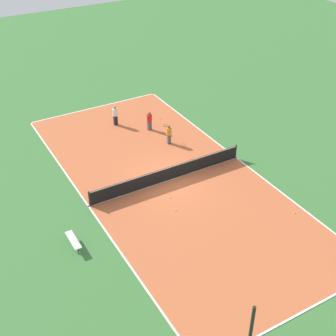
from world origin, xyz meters
TOP-DOWN VIEW (x-y plane):
  - ground_plane at (0.00, 0.00)m, footprint 80.00×80.00m
  - court_surface at (0.00, 0.00)m, footprint 10.26×22.74m
  - tennis_net at (0.00, 0.00)m, footprint 10.06×0.10m
  - bench at (6.89, 2.62)m, footprint 0.36×1.48m
  - player_coach_red at (-1.99, -6.10)m, footprint 0.44×0.44m
  - player_far_white at (-0.21, -7.96)m, footprint 0.40×0.40m
  - player_center_orange at (-2.23, -3.77)m, footprint 0.45×0.97m
  - tennis_ball_midcourt at (-4.41, 6.12)m, footprint 0.07×0.07m
  - tennis_ball_right_alley at (-3.44, -7.16)m, footprint 0.07×0.07m
  - tennis_ball_far_baseline at (1.07, 2.71)m, footprint 0.07×0.07m
  - tennis_ball_near_net at (0.78, 1.57)m, footprint 0.07×0.07m

SIDE VIEW (x-z plane):
  - ground_plane at x=0.00m, z-range 0.00..0.00m
  - court_surface at x=0.00m, z-range 0.00..0.02m
  - tennis_ball_midcourt at x=-4.41m, z-range 0.02..0.09m
  - tennis_ball_right_alley at x=-3.44m, z-range 0.02..0.09m
  - tennis_ball_far_baseline at x=1.07m, z-range 0.02..0.09m
  - tennis_ball_near_net at x=0.78m, z-range 0.02..0.09m
  - bench at x=6.89m, z-range 0.16..0.61m
  - tennis_net at x=0.00m, z-range 0.03..1.00m
  - player_center_orange at x=-2.23m, z-range 0.11..1.47m
  - player_coach_red at x=-1.99m, z-range 0.10..1.49m
  - player_far_white at x=-0.21m, z-range 0.11..1.59m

